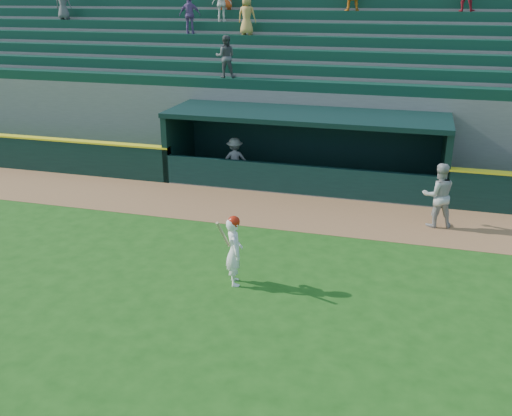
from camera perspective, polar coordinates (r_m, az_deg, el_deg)
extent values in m
plane|color=#1D4E13|center=(13.03, -1.93, -7.77)|extent=(120.00, 120.00, 0.00)
cube|color=#92623A|center=(17.34, 2.96, -0.28)|extent=(40.00, 3.00, 0.01)
imported|color=#AAAAA4|center=(16.69, 17.77, 1.23)|extent=(1.05, 0.91, 1.85)
imported|color=gray|center=(19.93, -2.14, 4.87)|extent=(1.13, 0.88, 1.54)
cube|color=slate|center=(19.92, 4.77, 2.55)|extent=(9.00, 2.60, 0.04)
cube|color=black|center=(20.92, -7.67, 6.55)|extent=(0.20, 2.60, 2.30)
cube|color=black|center=(19.31, 18.42, 4.46)|extent=(0.20, 2.60, 2.30)
cube|color=black|center=(20.83, 5.57, 6.58)|extent=(9.40, 0.20, 2.30)
cube|color=black|center=(19.31, 4.98, 9.21)|extent=(9.40, 2.80, 0.16)
cube|color=black|center=(18.63, 4.08, 2.82)|extent=(9.00, 0.16, 1.00)
cube|color=brown|center=(20.60, 5.22, 3.82)|extent=(8.40, 0.45, 0.10)
cube|color=slate|center=(21.27, 5.86, 7.70)|extent=(34.00, 0.85, 2.91)
cube|color=#0F3828|center=(20.84, 5.96, 12.01)|extent=(34.00, 0.60, 0.36)
cube|color=slate|center=(22.04, 6.27, 8.75)|extent=(34.00, 0.85, 3.36)
cube|color=#0F3828|center=(21.61, 6.42, 13.51)|extent=(34.00, 0.60, 0.36)
cube|color=slate|center=(22.81, 6.67, 9.72)|extent=(34.00, 0.85, 3.81)
cube|color=#0F3828|center=(22.39, 6.84, 14.91)|extent=(34.00, 0.60, 0.36)
cube|color=slate|center=(23.60, 7.04, 10.63)|extent=(34.00, 0.85, 4.26)
cube|color=#0F3828|center=(23.19, 7.25, 16.20)|extent=(34.00, 0.60, 0.36)
cube|color=slate|center=(24.39, 7.38, 11.48)|extent=(34.00, 0.85, 4.71)
cube|color=#0F3828|center=(24.00, 7.63, 17.41)|extent=(34.00, 0.60, 0.36)
cube|color=slate|center=(25.19, 7.71, 12.27)|extent=(34.00, 0.85, 5.16)
cube|color=#0F3828|center=(24.82, 7.99, 18.54)|extent=(34.00, 0.60, 0.36)
cube|color=slate|center=(25.99, 8.02, 13.02)|extent=(34.00, 0.85, 5.61)
cube|color=#0F3828|center=(25.65, 8.33, 19.60)|extent=(34.00, 0.60, 0.36)
cube|color=slate|center=(26.55, 8.20, 13.17)|extent=(34.50, 0.30, 5.61)
imported|color=white|center=(25.09, -3.44, 19.73)|extent=(0.85, 0.38, 1.43)
imported|color=#535353|center=(21.57, -3.06, 14.88)|extent=(0.85, 0.73, 1.50)
imported|color=gold|center=(23.88, -0.93, 18.70)|extent=(0.74, 0.50, 1.49)
imported|color=#75528E|center=(24.69, -6.63, 18.64)|extent=(0.93, 0.56, 1.48)
imported|color=#505050|center=(28.43, -18.75, 18.88)|extent=(0.75, 0.53, 1.45)
imported|color=white|center=(12.79, -2.19, -4.38)|extent=(0.59, 0.68, 1.58)
sphere|color=#B61E0A|center=(12.51, -2.24, -1.39)|extent=(0.27, 0.27, 0.27)
cylinder|color=tan|center=(12.46, -3.32, -2.65)|extent=(0.19, 0.52, 0.76)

